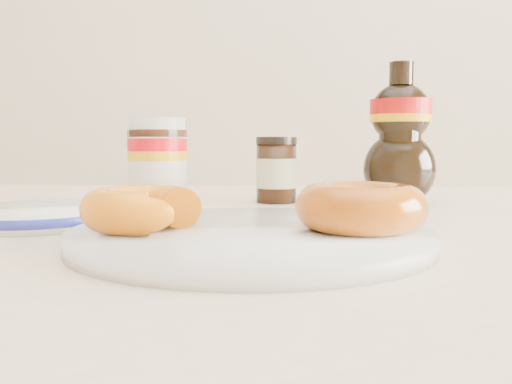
# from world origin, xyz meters

# --- Properties ---
(dining_table) EXTENTS (1.40, 0.90, 0.75)m
(dining_table) POSITION_xyz_m (0.00, 0.10, 0.67)
(dining_table) COLOR beige
(dining_table) RESTS_ON ground
(plate) EXTENTS (0.26, 0.26, 0.01)m
(plate) POSITION_xyz_m (-0.04, -0.02, 0.76)
(plate) COLOR white
(plate) RESTS_ON dining_table
(donut_bitten) EXTENTS (0.10, 0.10, 0.03)m
(donut_bitten) POSITION_xyz_m (-0.12, -0.03, 0.78)
(donut_bitten) COLOR #D85E0C
(donut_bitten) RESTS_ON plate
(donut_whole) EXTENTS (0.12, 0.12, 0.03)m
(donut_whole) POSITION_xyz_m (0.03, -0.02, 0.78)
(donut_whole) COLOR #933209
(donut_whole) RESTS_ON plate
(nutella_jar) EXTENTS (0.07, 0.07, 0.11)m
(nutella_jar) POSITION_xyz_m (-0.19, 0.28, 0.81)
(nutella_jar) COLOR white
(nutella_jar) RESTS_ON dining_table
(syrup_bottle) EXTENTS (0.10, 0.09, 0.17)m
(syrup_bottle) POSITION_xyz_m (0.12, 0.29, 0.84)
(syrup_bottle) COLOR black
(syrup_bottle) RESTS_ON dining_table
(dark_jar) EXTENTS (0.05, 0.05, 0.08)m
(dark_jar) POSITION_xyz_m (-0.04, 0.28, 0.79)
(dark_jar) COLOR black
(dark_jar) RESTS_ON dining_table
(blue_rim_saucer) EXTENTS (0.15, 0.15, 0.02)m
(blue_rim_saucer) POSITION_xyz_m (-0.25, 0.08, 0.76)
(blue_rim_saucer) COLOR white
(blue_rim_saucer) RESTS_ON dining_table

